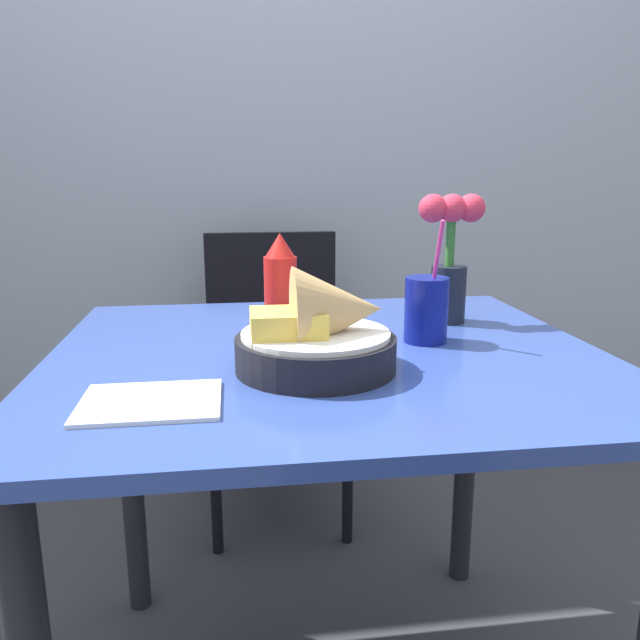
% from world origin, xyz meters
% --- Properties ---
extents(wall_window, '(7.00, 0.06, 2.60)m').
position_xyz_m(wall_window, '(0.00, 1.13, 1.30)').
color(wall_window, '#9EA8B7').
rests_on(wall_window, ground_plane).
extents(dining_table, '(0.92, 0.82, 0.73)m').
position_xyz_m(dining_table, '(0.00, 0.00, 0.61)').
color(dining_table, '#334C9E').
rests_on(dining_table, ground_plane).
extents(chair_far_window, '(0.40, 0.40, 0.84)m').
position_xyz_m(chair_far_window, '(-0.04, 0.82, 0.50)').
color(chair_far_window, black).
rests_on(chair_far_window, ground_plane).
extents(food_basket, '(0.24, 0.24, 0.16)m').
position_xyz_m(food_basket, '(-0.02, -0.10, 0.78)').
color(food_basket, black).
rests_on(food_basket, dining_table).
extents(ketchup_bottle, '(0.06, 0.06, 0.19)m').
position_xyz_m(ketchup_bottle, '(-0.07, 0.08, 0.82)').
color(ketchup_bottle, red).
rests_on(ketchup_bottle, dining_table).
extents(drink_cup, '(0.08, 0.08, 0.22)m').
position_xyz_m(drink_cup, '(0.18, 0.03, 0.78)').
color(drink_cup, navy).
rests_on(drink_cup, dining_table).
extents(flower_vase, '(0.13, 0.07, 0.25)m').
position_xyz_m(flower_vase, '(0.27, 0.17, 0.86)').
color(flower_vase, black).
rests_on(flower_vase, dining_table).
extents(napkin, '(0.18, 0.14, 0.01)m').
position_xyz_m(napkin, '(-0.26, -0.22, 0.73)').
color(napkin, white).
rests_on(napkin, dining_table).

